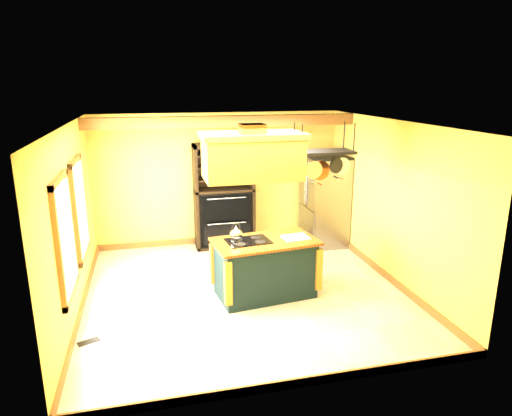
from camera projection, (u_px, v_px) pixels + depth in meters
name	position (u px, v px, depth m)	size (l,w,h in m)	color
floor	(245.00, 292.00, 7.38)	(5.00, 5.00, 0.00)	beige
ceiling	(244.00, 123.00, 6.66)	(5.00, 5.00, 0.00)	white
wall_back	(219.00, 179.00, 9.37)	(5.00, 0.02, 2.70)	#D8BD4F
wall_front	(295.00, 277.00, 4.68)	(5.00, 0.02, 2.70)	#D8BD4F
wall_left	(72.00, 223.00, 6.47)	(0.02, 5.00, 2.70)	#D8BD4F
wall_right	(391.00, 202.00, 7.58)	(0.02, 5.00, 2.70)	#D8BD4F
ceiling_beam	(224.00, 121.00, 8.29)	(5.00, 0.15, 0.20)	brown
window_near	(65.00, 237.00, 5.71)	(0.06, 1.06, 1.56)	brown
window_far	(80.00, 208.00, 7.02)	(0.06, 1.06, 1.56)	brown
kitchen_island	(265.00, 267.00, 7.16)	(1.68, 1.07, 1.11)	black
range_hood	(252.00, 155.00, 6.64)	(1.50, 0.85, 0.80)	#B0822C
pot_rack	(323.00, 159.00, 6.92)	(0.98, 0.45, 0.89)	black
refrigerator	(324.00, 202.00, 9.40)	(0.79, 0.93, 1.82)	gray
hutch	(224.00, 206.00, 9.30)	(1.19, 0.55, 2.11)	black
floor_register	(89.00, 342.00, 5.96)	(0.28, 0.12, 0.01)	black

